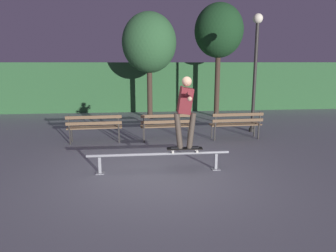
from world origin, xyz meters
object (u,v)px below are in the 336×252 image
(park_bench_leftmost, at_px, (94,125))
(tree_behind_benches, at_px, (149,43))
(park_bench_right_center, at_px, (236,122))
(tree_far_right, at_px, (219,31))
(skateboard, at_px, (185,149))
(park_bench_left_center, at_px, (167,124))
(grind_rail, at_px, (159,157))
(skateboarder, at_px, (185,106))
(lamp_post_right, at_px, (256,58))

(park_bench_leftmost, xyz_separation_m, tree_behind_benches, (1.83, 4.00, 2.58))
(park_bench_right_center, relative_size, tree_far_right, 0.34)
(skateboard, xyz_separation_m, park_bench_left_center, (-0.11, 2.65, 0.04))
(park_bench_leftmost, relative_size, park_bench_right_center, 1.00)
(tree_far_right, bearing_deg, park_bench_leftmost, -138.86)
(park_bench_leftmost, relative_size, tree_behind_benches, 0.37)
(park_bench_left_center, relative_size, park_bench_right_center, 1.00)
(grind_rail, bearing_deg, skateboarder, -0.01)
(skateboard, distance_m, park_bench_right_center, 3.35)
(tree_behind_benches, xyz_separation_m, lamp_post_right, (3.38, -2.99, -0.64))
(tree_far_right, relative_size, lamp_post_right, 1.23)
(skateboarder, bearing_deg, park_bench_leftmost, 130.50)
(park_bench_left_center, xyz_separation_m, lamp_post_right, (3.06, 1.02, 1.94))
(skateboard, bearing_deg, park_bench_right_center, 52.50)
(park_bench_leftmost, height_order, tree_far_right, tree_far_right)
(lamp_post_right, bearing_deg, park_bench_right_center, -131.65)
(grind_rail, height_order, tree_far_right, tree_far_right)
(park_bench_left_center, bearing_deg, skateboard, -87.55)
(grind_rail, distance_m, park_bench_right_center, 3.72)
(park_bench_left_center, bearing_deg, tree_behind_benches, 94.62)
(park_bench_leftmost, distance_m, lamp_post_right, 5.65)
(park_bench_left_center, height_order, tree_behind_benches, tree_behind_benches)
(park_bench_right_center, bearing_deg, park_bench_left_center, 180.00)
(skateboarder, distance_m, park_bench_right_center, 3.46)
(park_bench_right_center, height_order, tree_far_right, tree_far_right)
(park_bench_left_center, bearing_deg, tree_far_right, 57.86)
(park_bench_left_center, bearing_deg, park_bench_right_center, 0.00)
(skateboard, relative_size, skateboarder, 0.50)
(skateboarder, bearing_deg, tree_far_right, 69.87)
(skateboard, xyz_separation_m, tree_behind_benches, (-0.44, 6.66, 2.62))
(grind_rail, height_order, park_bench_leftmost, park_bench_leftmost)
(tree_behind_benches, xyz_separation_m, tree_far_right, (2.94, 0.16, 0.51))
(skateboard, height_order, park_bench_right_center, park_bench_right_center)
(park_bench_right_center, distance_m, tree_behind_benches, 5.37)
(park_bench_right_center, bearing_deg, grind_rail, -134.44)
(park_bench_leftmost, relative_size, lamp_post_right, 0.41)
(grind_rail, height_order, park_bench_right_center, park_bench_right_center)
(park_bench_leftmost, bearing_deg, park_bench_right_center, 0.00)
(grind_rail, distance_m, skateboard, 0.59)
(park_bench_leftmost, relative_size, tree_far_right, 0.34)
(grind_rail, relative_size, tree_far_right, 0.65)
(skateboarder, relative_size, tree_far_right, 0.33)
(skateboard, relative_size, park_bench_right_center, 0.49)
(park_bench_left_center, height_order, lamp_post_right, lamp_post_right)
(skateboarder, xyz_separation_m, lamp_post_right, (2.94, 3.67, 1.05))
(tree_far_right, bearing_deg, park_bench_right_center, -96.37)
(skateboarder, bearing_deg, grind_rail, 179.99)
(skateboarder, height_order, park_bench_leftmost, skateboarder)
(skateboarder, relative_size, park_bench_leftmost, 0.97)
(park_bench_right_center, xyz_separation_m, tree_behind_benches, (-2.47, 4.00, 2.58))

